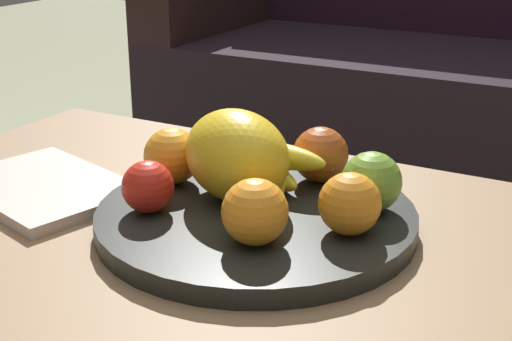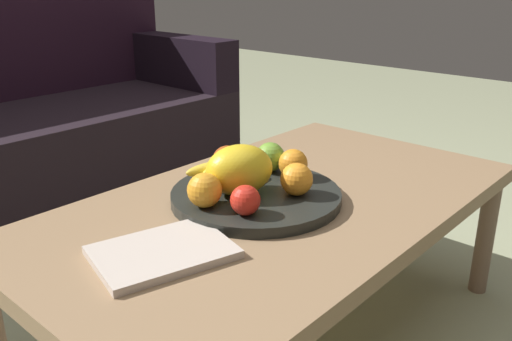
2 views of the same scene
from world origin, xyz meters
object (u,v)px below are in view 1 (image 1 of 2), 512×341
object	(u,v)px
orange_front	(172,156)
apple_front	(371,182)
magazine	(43,187)
couch	(474,83)
fruit_bowl	(256,218)
coffee_table	(275,274)
orange_left	(350,204)
banana_bunch	(268,161)
orange_right	(253,211)
melon_large_front	(237,155)
apple_right	(148,187)
apple_left	(320,155)

from	to	relation	value
orange_front	apple_front	bearing A→B (deg)	8.58
orange_front	magazine	bearing A→B (deg)	-158.89
couch	fruit_bowl	xyz separation A→B (m)	(0.01, -1.25, 0.10)
coffee_table	orange_left	size ratio (longest dim) A/B	17.06
banana_bunch	couch	bearing A→B (deg)	89.21
orange_front	orange_right	world-z (taller)	orange_front
coffee_table	orange_left	bearing A→B (deg)	16.48
melon_large_front	magazine	size ratio (longest dim) A/B	0.62
apple_right	melon_large_front	bearing A→B (deg)	49.48
coffee_table	couch	world-z (taller)	couch
orange_right	apple_left	world-z (taller)	same
orange_front	apple_left	xyz separation A→B (m)	(0.17, 0.10, -0.00)
orange_right	apple_left	distance (m)	0.21
coffee_table	magazine	xyz separation A→B (m)	(-0.36, -0.01, 0.05)
melon_large_front	orange_right	size ratio (longest dim) A/B	2.09
fruit_bowl	banana_bunch	world-z (taller)	banana_bunch
melon_large_front	banana_bunch	bearing A→B (deg)	81.39
fruit_bowl	apple_left	distance (m)	0.14
orange_left	orange_right	world-z (taller)	orange_right
banana_bunch	magazine	size ratio (longest dim) A/B	0.71
couch	melon_large_front	distance (m)	1.24
orange_front	melon_large_front	bearing A→B (deg)	-3.27
fruit_bowl	apple_left	world-z (taller)	apple_left
apple_left	magazine	xyz separation A→B (m)	(-0.34, -0.17, -0.05)
orange_left	apple_front	xyz separation A→B (m)	(-0.00, 0.07, 0.00)
coffee_table	couch	bearing A→B (deg)	92.46
couch	banana_bunch	size ratio (longest dim) A/B	9.64
fruit_bowl	orange_front	world-z (taller)	orange_front
apple_left	apple_right	size ratio (longest dim) A/B	1.17
orange_left	apple_left	xyz separation A→B (m)	(-0.09, 0.13, 0.00)
coffee_table	melon_large_front	world-z (taller)	melon_large_front
orange_right	magazine	distance (m)	0.36
orange_front	apple_right	size ratio (longest dim) A/B	1.18
couch	orange_left	distance (m)	1.27
melon_large_front	banana_bunch	size ratio (longest dim) A/B	0.88
fruit_bowl	apple_left	bearing A→B (deg)	75.94
coffee_table	apple_left	xyz separation A→B (m)	(-0.01, 0.16, 0.10)
apple_front	apple_left	distance (m)	0.11
orange_right	banana_bunch	distance (m)	0.18
fruit_bowl	apple_right	distance (m)	0.14
orange_front	magazine	size ratio (longest dim) A/B	0.30
coffee_table	melon_large_front	size ratio (longest dim) A/B	7.87
fruit_bowl	orange_right	distance (m)	0.11
coffee_table	magazine	size ratio (longest dim) A/B	4.90
apple_right	banana_bunch	size ratio (longest dim) A/B	0.36
orange_right	magazine	xyz separation A→B (m)	(-0.35, 0.04, -0.05)
fruit_bowl	magazine	size ratio (longest dim) A/B	1.58
coffee_table	orange_right	xyz separation A→B (m)	(-0.00, -0.05, 0.10)
fruit_bowl	couch	bearing A→B (deg)	90.49
orange_front	fruit_bowl	bearing A→B (deg)	-9.41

